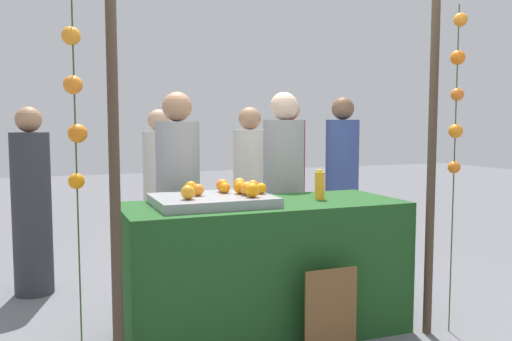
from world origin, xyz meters
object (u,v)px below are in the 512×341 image
vendor_left (178,208)px  orange_1 (198,190)px  orange_0 (261,188)px  vendor_right (283,201)px  stall_counter (264,268)px  juice_bottle (320,185)px  chalkboard_sign (330,314)px

vendor_left → orange_1: bearing=-92.1°
orange_0 → vendor_right: 0.88m
orange_0 → orange_1: 0.42m
vendor_left → vendor_right: vendor_right is taller
stall_counter → vendor_left: size_ratio=1.13×
vendor_right → juice_bottle: bearing=-93.7°
stall_counter → vendor_right: (0.45, 0.69, 0.33)m
orange_1 → juice_bottle: bearing=-3.4°
orange_0 → juice_bottle: juice_bottle is taller
juice_bottle → vendor_left: size_ratio=0.13×
orange_0 → chalkboard_sign: 0.90m
chalkboard_sign → vendor_left: vendor_left is taller
stall_counter → vendor_right: 0.89m
juice_bottle → vendor_right: vendor_right is taller
stall_counter → chalkboard_sign: stall_counter is taller
stall_counter → chalkboard_sign: bearing=-67.3°
vendor_right → stall_counter: bearing=-123.3°
chalkboard_sign → vendor_left: 1.45m
orange_0 → orange_1: size_ratio=0.94×
juice_bottle → vendor_left: bearing=139.7°
stall_counter → juice_bottle: bearing=-1.3°
juice_bottle → chalkboard_sign: bearing=-111.0°
stall_counter → vendor_right: bearing=56.7°
stall_counter → vendor_left: vendor_left is taller
juice_bottle → orange_1: bearing=176.6°
juice_bottle → chalkboard_sign: juice_bottle is taller
orange_0 → vendor_left: bearing=118.8°
orange_0 → chalkboard_sign: size_ratio=0.13×
juice_bottle → vendor_left: 1.10m
juice_bottle → vendor_right: (0.04, 0.70, -0.21)m
juice_bottle → chalkboard_sign: 0.89m
orange_0 → juice_bottle: size_ratio=0.35×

